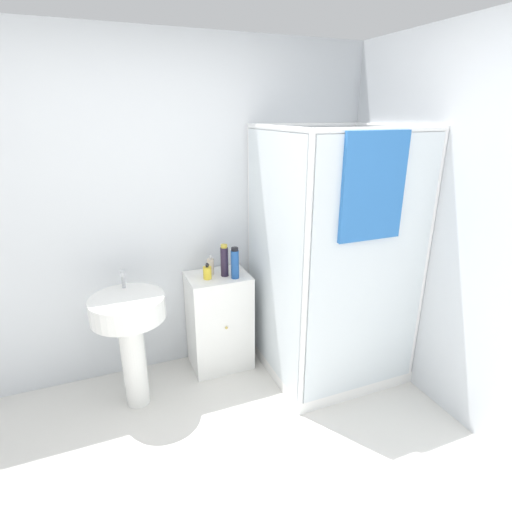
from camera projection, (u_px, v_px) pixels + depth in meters
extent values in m
cube|color=silver|center=(159.00, 215.00, 2.97)|extent=(6.40, 0.06, 2.50)
cube|color=white|center=(324.00, 357.00, 3.34)|extent=(0.98, 0.98, 0.09)
cylinder|color=white|center=(347.00, 233.00, 3.61)|extent=(0.04, 0.04, 1.90)
cylinder|color=white|center=(250.00, 245.00, 3.28)|extent=(0.04, 0.04, 1.90)
cylinder|color=white|center=(425.00, 268.00, 2.79)|extent=(0.04, 0.04, 1.90)
cylinder|color=white|center=(305.00, 289.00, 2.46)|extent=(0.04, 0.04, 1.90)
cylinder|color=white|center=(384.00, 130.00, 2.31)|extent=(0.94, 0.04, 0.04)
cylinder|color=white|center=(306.00, 125.00, 3.13)|extent=(0.94, 0.04, 0.04)
cylinder|color=white|center=(276.00, 128.00, 2.55)|extent=(0.04, 0.94, 0.04)
cylinder|color=white|center=(395.00, 126.00, 2.88)|extent=(0.04, 0.94, 0.04)
cube|color=silver|center=(370.00, 275.00, 2.60)|extent=(0.91, 0.01, 1.77)
cube|color=silver|center=(272.00, 260.00, 2.85)|extent=(0.01, 0.91, 1.77)
cylinder|color=#B7BABF|center=(328.00, 253.00, 3.53)|extent=(0.02, 0.02, 1.42)
cylinder|color=#B7BABF|center=(337.00, 170.00, 3.23)|extent=(0.07, 0.07, 0.04)
cube|color=#2D6BB7|center=(374.00, 187.00, 2.37)|extent=(0.44, 0.03, 0.65)
cube|color=white|center=(219.00, 321.00, 3.20)|extent=(0.47, 0.36, 0.79)
sphere|color=gold|center=(227.00, 328.00, 3.02)|extent=(0.02, 0.02, 0.02)
cylinder|color=white|center=(134.00, 361.00, 2.77)|extent=(0.17, 0.17, 0.68)
cylinder|color=white|center=(128.00, 308.00, 2.63)|extent=(0.49, 0.49, 0.15)
cylinder|color=#B7BABF|center=(123.00, 279.00, 2.74)|extent=(0.02, 0.02, 0.13)
cube|color=#B7BABF|center=(123.00, 273.00, 2.69)|extent=(0.02, 0.07, 0.02)
cylinder|color=yellow|center=(207.00, 273.00, 2.99)|extent=(0.06, 0.06, 0.09)
cylinder|color=black|center=(207.00, 266.00, 2.97)|extent=(0.02, 0.02, 0.02)
cube|color=black|center=(207.00, 265.00, 2.95)|extent=(0.02, 0.03, 0.01)
cylinder|color=#281E33|center=(224.00, 262.00, 3.02)|extent=(0.06, 0.06, 0.23)
cylinder|color=gold|center=(224.00, 246.00, 2.98)|extent=(0.05, 0.05, 0.02)
cylinder|color=#1E4C93|center=(235.00, 264.00, 2.98)|extent=(0.06, 0.06, 0.22)
cylinder|color=black|center=(235.00, 249.00, 2.94)|extent=(0.05, 0.05, 0.02)
cylinder|color=beige|center=(210.00, 267.00, 3.07)|extent=(0.05, 0.05, 0.12)
cylinder|color=silver|center=(210.00, 258.00, 3.05)|extent=(0.02, 0.02, 0.02)
cube|color=silver|center=(210.00, 257.00, 3.03)|extent=(0.01, 0.03, 0.01)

